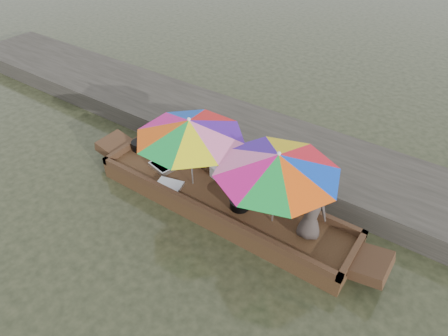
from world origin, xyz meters
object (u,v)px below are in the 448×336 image
Objects in this scene: cooking_pot at (140,145)px; tray_crayfish at (162,166)px; charcoal_grill at (240,204)px; vendor at (311,213)px; tray_scallop at (169,185)px; supply_bag at (218,173)px; umbrella_stern at (275,189)px; umbrella_bow at (191,153)px; boat_hull at (221,203)px.

cooking_pot is 0.69× the size of tray_crayfish.
tray_crayfish is 2.03m from charcoal_grill.
cooking_pot is at bearing -20.48° from vendor.
tray_crayfish is 1.00× the size of tray_scallop.
supply_bag is at bearing 4.91° from cooking_pot.
vendor is 0.50× the size of umbrella_stern.
umbrella_bow is (0.33, 0.35, 0.74)m from tray_scallop.
vendor is 0.72m from umbrella_stern.
umbrella_bow is at bearing 180.00° from boat_hull.
supply_bag is 0.84m from umbrella_bow.
supply_bag is (2.06, 0.18, 0.03)m from cooking_pot.
tray_crayfish is 3.43m from vendor.
tray_scallop is at bearing -133.36° from umbrella_bow.
charcoal_grill is 1.33× the size of supply_bag.
supply_bag is (0.64, 0.80, 0.10)m from tray_scallop.
tray_scallop is at bearing -170.85° from umbrella_stern.
tray_scallop is 1.43× the size of charcoal_grill.
tray_crayfish is at bearing -17.25° from vendor.
tray_crayfish is 1.13m from umbrella_bow.
supply_bag is (-0.40, 0.45, 0.30)m from boat_hull.
umbrella_stern is at bearing 0.00° from umbrella_bow.
tray_scallop is at bearing -23.73° from cooking_pot.
boat_hull is at bearing -6.33° from cooking_pot.
umbrella_bow is at bearing -8.84° from cooking_pot.
boat_hull is 10.23× the size of tray_crayfish.
vendor reaches higher than tray_scallop.
tray_scallop is 0.24× the size of umbrella_stern.
umbrella_stern is at bearing 0.00° from boat_hull.
supply_bag is at bearing 163.75° from umbrella_stern.
cooking_pot is (-2.46, 0.27, 0.27)m from boat_hull.
boat_hull is at bearing -1.28° from tray_crayfish.
charcoal_grill is 0.34× the size of vendor.
supply_bag is 1.73m from umbrella_stern.
vendor reaches higher than cooking_pot.
umbrella_stern is at bearing -13.42° from vendor.
umbrella_stern reaches higher than boat_hull.
umbrella_bow reaches higher than tray_scallop.
charcoal_grill is (1.50, 0.31, 0.06)m from tray_scallop.
tray_crayfish is at bearing 143.72° from tray_scallop.
umbrella_stern is at bearing -16.25° from supply_bag.
tray_crayfish is at bearing -14.90° from cooking_pot.
boat_hull is 19.36× the size of supply_bag.
cooking_pot is 0.99× the size of charcoal_grill.
vendor is (3.40, 0.01, 0.50)m from tray_crayfish.
cooking_pot is 4.32m from vendor.
charcoal_grill is at bearing -2.13° from umbrella_bow.
tray_crayfish is 0.48× the size of vendor.
charcoal_grill reaches higher than tray_crayfish.
umbrella_stern is (1.85, 0.00, 0.00)m from umbrella_bow.
cooking_pot reaches higher than boat_hull.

